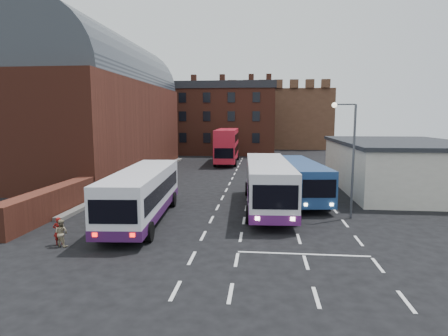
# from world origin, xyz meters

# --- Properties ---
(ground) EXTENTS (180.00, 180.00, 0.00)m
(ground) POSITION_xyz_m (0.00, 0.00, 0.00)
(ground) COLOR black
(railway_station) EXTENTS (12.00, 28.00, 16.00)m
(railway_station) POSITION_xyz_m (-15.50, 21.00, 7.64)
(railway_station) COLOR #602B1E
(railway_station) RESTS_ON ground
(forecourt_wall) EXTENTS (1.20, 10.00, 1.80)m
(forecourt_wall) POSITION_xyz_m (-10.20, 2.00, 0.90)
(forecourt_wall) COLOR #602B1E
(forecourt_wall) RESTS_ON ground
(cream_building) EXTENTS (10.40, 16.40, 4.25)m
(cream_building) POSITION_xyz_m (15.00, 14.00, 2.16)
(cream_building) COLOR beige
(cream_building) RESTS_ON ground
(brick_terrace) EXTENTS (22.00, 10.00, 11.00)m
(brick_terrace) POSITION_xyz_m (-6.00, 46.00, 5.50)
(brick_terrace) COLOR brown
(brick_terrace) RESTS_ON ground
(castle_keep) EXTENTS (22.00, 22.00, 12.00)m
(castle_keep) POSITION_xyz_m (6.00, 66.00, 6.00)
(castle_keep) COLOR brown
(castle_keep) RESTS_ON ground
(bus_white_outbound) EXTENTS (3.52, 11.46, 3.08)m
(bus_white_outbound) POSITION_xyz_m (-4.14, 1.90, 1.82)
(bus_white_outbound) COLOR white
(bus_white_outbound) RESTS_ON ground
(bus_white_inbound) EXTENTS (3.49, 12.12, 3.27)m
(bus_white_inbound) POSITION_xyz_m (3.47, 5.65, 1.93)
(bus_white_inbound) COLOR silver
(bus_white_inbound) RESTS_ON ground
(bus_blue) EXTENTS (3.65, 10.77, 2.88)m
(bus_blue) POSITION_xyz_m (6.00, 8.93, 1.70)
(bus_blue) COLOR navy
(bus_blue) RESTS_ON ground
(bus_red_double) EXTENTS (3.21, 11.81, 4.70)m
(bus_red_double) POSITION_xyz_m (-1.78, 31.46, 2.50)
(bus_red_double) COLOR red
(bus_red_double) RESTS_ON ground
(street_lamp) EXTENTS (1.44, 0.42, 7.14)m
(street_lamp) POSITION_xyz_m (8.35, 3.64, 4.31)
(street_lamp) COLOR #494C53
(street_lamp) RESTS_ON ground
(pedestrian_red) EXTENTS (0.59, 0.49, 1.39)m
(pedestrian_red) POSITION_xyz_m (-6.85, -2.90, 0.69)
(pedestrian_red) COLOR maroon
(pedestrian_red) RESTS_ON ground
(pedestrian_beige) EXTENTS (0.75, 0.65, 1.34)m
(pedestrian_beige) POSITION_xyz_m (-6.59, -3.12, 0.67)
(pedestrian_beige) COLOR tan
(pedestrian_beige) RESTS_ON ground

